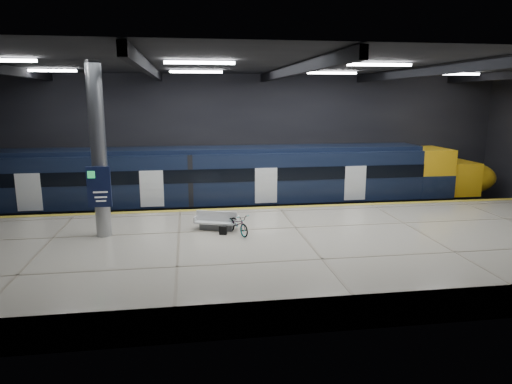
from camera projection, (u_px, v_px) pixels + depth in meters
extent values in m
plane|color=black|center=(290.00, 244.00, 20.94)|extent=(30.00, 30.00, 0.00)
cube|color=black|center=(262.00, 141.00, 27.88)|extent=(30.00, 0.10, 8.00)
cube|color=black|center=(357.00, 195.00, 12.39)|extent=(30.00, 0.10, 8.00)
cube|color=black|center=(293.00, 64.00, 19.33)|extent=(30.00, 16.00, 0.10)
cube|color=black|center=(149.00, 69.00, 18.51)|extent=(0.25, 16.00, 0.40)
cube|color=black|center=(293.00, 70.00, 19.38)|extent=(0.25, 16.00, 0.40)
cube|color=black|center=(425.00, 72.00, 20.25)|extent=(0.25, 16.00, 0.40)
cube|color=white|center=(200.00, 63.00, 16.84)|extent=(2.60, 0.18, 0.10)
cube|color=white|center=(379.00, 65.00, 17.85)|extent=(2.60, 0.18, 0.10)
cube|color=white|center=(48.00, 71.00, 21.63)|extent=(2.60, 0.18, 0.10)
cube|color=white|center=(196.00, 72.00, 22.65)|extent=(2.60, 0.18, 0.10)
cube|color=white|center=(332.00, 73.00, 23.66)|extent=(2.60, 0.18, 0.10)
cube|color=white|center=(457.00, 74.00, 24.68)|extent=(2.60, 0.18, 0.10)
cube|color=#B4A898|center=(304.00, 251.00, 18.41)|extent=(30.00, 11.00, 1.10)
cube|color=gold|center=(279.00, 207.00, 23.38)|extent=(30.00, 0.40, 0.01)
cube|color=gray|center=(271.00, 217.00, 25.56)|extent=(30.00, 0.08, 0.16)
cube|color=gray|center=(267.00, 210.00, 26.95)|extent=(30.00, 0.08, 0.16)
cube|color=black|center=(209.00, 208.00, 25.66)|extent=(24.00, 2.58, 0.80)
cube|color=black|center=(209.00, 177.00, 25.30)|extent=(24.00, 2.80, 2.75)
cube|color=black|center=(208.00, 150.00, 25.00)|extent=(24.00, 2.30, 0.24)
cube|color=black|center=(210.00, 176.00, 23.88)|extent=(24.00, 0.04, 0.70)
cube|color=white|center=(266.00, 186.00, 24.43)|extent=(1.20, 0.05, 1.90)
cube|color=yellow|center=(427.00, 171.00, 27.19)|extent=(2.00, 2.80, 2.75)
ellipsoid|color=yellow|center=(466.00, 178.00, 27.66)|extent=(3.60, 2.52, 1.90)
cube|color=black|center=(432.00, 168.00, 27.19)|extent=(1.60, 2.38, 0.80)
cube|color=#595B60|center=(217.00, 226.00, 19.42)|extent=(1.48, 0.89, 0.26)
cube|color=silver|center=(217.00, 222.00, 19.38)|extent=(1.92, 1.30, 0.07)
cube|color=silver|center=(217.00, 216.00, 19.33)|extent=(1.69, 0.66, 0.44)
cube|color=silver|center=(197.00, 218.00, 19.52)|extent=(0.30, 0.72, 0.26)
cube|color=silver|center=(237.00, 220.00, 19.19)|extent=(0.30, 0.72, 0.26)
imported|color=#99999E|center=(238.00, 224.00, 18.73)|extent=(1.18, 1.71, 0.85)
cube|color=black|center=(223.00, 230.00, 18.69)|extent=(0.34, 0.27, 0.35)
cylinder|color=#9EA0A5|center=(99.00, 151.00, 17.90)|extent=(0.60, 0.60, 6.90)
cube|color=#0F1637|center=(99.00, 187.00, 17.76)|extent=(0.90, 0.12, 1.60)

